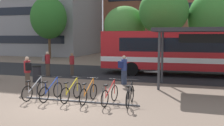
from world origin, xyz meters
name	(u,v)px	position (x,y,z in m)	size (l,w,h in m)	color
ground	(59,105)	(0.00, 0.00, 0.00)	(200.00, 200.00, 0.00)	#7A6656
bus_lane_asphalt	(118,72)	(0.00, 9.46, 0.00)	(80.00, 7.20, 0.01)	#232326
city_bus	(184,51)	(4.96, 9.46, 1.78)	(12.12, 3.07, 3.20)	red
bike_rack	(80,100)	(0.62, 0.70, 0.09)	(5.24, 0.23, 0.70)	#47474C
parked_bicycle_silver_0	(35,90)	(-1.58, 0.64, 0.38)	(0.52, 1.72, 0.99)	black
parked_bicycle_blue_1	(51,91)	(-0.75, 0.67, 0.38)	(0.52, 1.72, 0.99)	black
parked_bicycle_yellow_2	(71,92)	(0.19, 0.79, 0.38)	(0.52, 1.72, 0.99)	black
parked_bicycle_orange_3	(89,93)	(1.00, 0.78, 0.38)	(0.52, 1.72, 0.99)	black
parked_bicycle_red_4	(110,95)	(1.96, 0.78, 0.38)	(0.52, 1.72, 0.99)	black
parked_bicycle_black_5	(130,96)	(2.81, 0.86, 0.38)	(0.52, 1.72, 0.99)	black
transit_shelter	(213,32)	(6.36, 5.16, 3.07)	(6.22, 2.94, 3.28)	#38383D
commuter_black_pack_0	(27,71)	(-3.04, 2.17, 1.02)	(0.60, 0.57, 1.77)	#47382D
commuter_olive_pack_1	(72,62)	(-2.88, 7.19, 0.94)	(0.56, 0.60, 1.63)	#47382D
commuter_grey_pack_2	(47,62)	(-4.36, 6.28, 1.02)	(0.60, 0.48, 1.77)	#47382D
commuter_navy_pack_3	(124,68)	(1.54, 4.95, 0.99)	(0.57, 0.60, 1.72)	#2D3851
trash_bin	(37,74)	(-3.83, 4.18, 0.52)	(0.55, 0.55, 1.03)	#232328
street_tree_0	(49,18)	(-11.49, 18.55, 5.13)	(4.51, 4.51, 7.79)	brown
street_tree_1	(164,11)	(2.95, 15.48, 5.23)	(4.77, 4.77, 7.51)	brown
street_tree_2	(211,18)	(7.40, 16.60, 4.61)	(4.38, 4.38, 7.14)	brown
street_tree_3	(125,25)	(-1.35, 17.31, 4.04)	(4.56, 4.56, 6.11)	brown
building_centre_block	(153,14)	(-0.96, 39.04, 7.21)	(15.80, 13.39, 14.41)	brown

